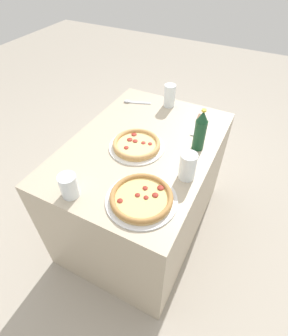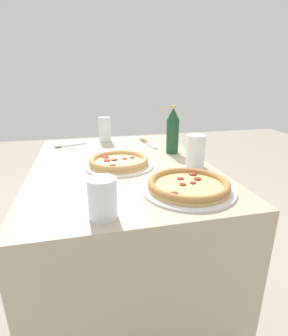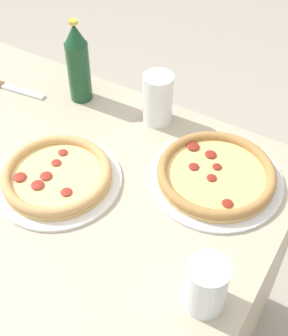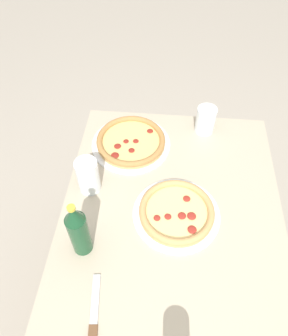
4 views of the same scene
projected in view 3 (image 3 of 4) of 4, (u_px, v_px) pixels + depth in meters
ground_plane at (81, 317)px, 1.67m from camera, size 8.00×8.00×0.00m
table at (69, 259)px, 1.41m from camera, size 1.11×0.78×0.75m
pizza_veggie at (57, 176)px, 1.11m from camera, size 0.31×0.31×0.04m
pizza_pepperoni at (216, 175)px, 1.11m from camera, size 0.33×0.33×0.04m
glass_mango_juice at (206, 286)px, 0.86m from camera, size 0.08×0.08×0.12m
glass_cola at (158, 100)px, 1.23m from camera, size 0.08×0.08×0.14m
beer_bottle at (78, 63)px, 1.27m from camera, size 0.06×0.06×0.24m
knife at (6, 87)px, 1.38m from camera, size 0.24×0.05×0.01m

